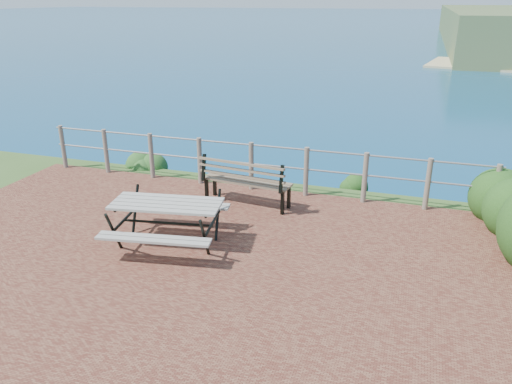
{
  "coord_description": "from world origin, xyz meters",
  "views": [
    {
      "loc": [
        3.09,
        -5.86,
        3.74
      ],
      "look_at": [
        0.73,
        1.43,
        0.75
      ],
      "focal_mm": 35.0,
      "sensor_mm": 36.0,
      "label": 1
    }
  ],
  "objects": [
    {
      "name": "picnic_table",
      "position": [
        -0.48,
        0.57,
        0.47
      ],
      "size": [
        1.81,
        1.48,
        0.73
      ],
      "rotation": [
        0.0,
        0.0,
        0.16
      ],
      "color": "#A29E91",
      "rests_on": "ground"
    },
    {
      "name": "ocean",
      "position": [
        0.0,
        200.0,
        0.0
      ],
      "size": [
        1200.0,
        1200.0,
        0.0
      ],
      "primitive_type": "plane",
      "color": "#146C7B",
      "rests_on": "ground"
    },
    {
      "name": "shrub_lip_west",
      "position": [
        -2.86,
        4.1,
        0.0
      ],
      "size": [
        0.77,
        0.77,
        0.52
      ],
      "primitive_type": "ellipsoid",
      "color": "#22531F",
      "rests_on": "ground"
    },
    {
      "name": "park_bench",
      "position": [
        0.18,
        2.54,
        0.64
      ],
      "size": [
        1.76,
        0.63,
        0.97
      ],
      "rotation": [
        0.0,
        0.0,
        -0.12
      ],
      "color": "brown",
      "rests_on": "ground"
    },
    {
      "name": "shrub_lip_east",
      "position": [
        2.01,
        4.28,
        0.0
      ],
      "size": [
        0.66,
        0.66,
        0.36
      ],
      "primitive_type": "ellipsoid",
      "color": "#1F4515",
      "rests_on": "ground"
    },
    {
      "name": "ground",
      "position": [
        0.0,
        0.0,
        0.0
      ],
      "size": [
        10.0,
        7.0,
        0.12
      ],
      "primitive_type": "cube",
      "color": "brown",
      "rests_on": "ground"
    },
    {
      "name": "safety_railing",
      "position": [
        0.0,
        3.35,
        0.57
      ],
      "size": [
        9.4,
        0.1,
        1.0
      ],
      "color": "#6B5B4C",
      "rests_on": "ground"
    }
  ]
}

